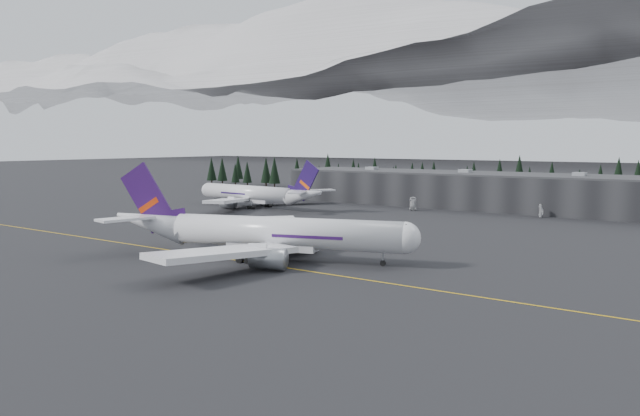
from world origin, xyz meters
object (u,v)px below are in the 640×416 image
Objects in this scene: jet_parked at (257,194)px; gse_vehicle_a at (413,209)px; terminal at (491,191)px; gse_vehicle_b at (541,215)px; jet_main at (260,232)px.

gse_vehicle_a is (49.83, 24.93, -4.34)m from jet_parked.
terminal reaches higher than gse_vehicle_b.
jet_main is at bearing -97.19° from gse_vehicle_a.
terminal is at bearing -141.12° from gse_vehicle_b.
jet_parked is at bearing -170.23° from gse_vehicle_a.
gse_vehicle_a is at bearing 80.37° from jet_main.
jet_parked is at bearing 112.68° from jet_main.
jet_parked is at bearing -144.48° from terminal.
jet_main is at bearing -26.51° from gse_vehicle_b.
terminal is 30.20m from gse_vehicle_b.
gse_vehicle_a is at bearing -127.97° from terminal.
terminal is 33.59× the size of gse_vehicle_a.
gse_vehicle_b is (91.90, 30.59, -4.26)m from jet_parked.
gse_vehicle_a is (-16.79, 99.10, -4.83)m from jet_main.
jet_parked is 96.95m from gse_vehicle_b.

